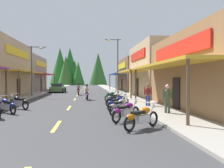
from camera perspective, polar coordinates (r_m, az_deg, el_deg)
ground at (r=34.92m, az=-8.19°, el=-2.20°), size 9.06×95.62×0.10m
sidewalk_left at (r=35.61m, az=-17.50°, el=-2.00°), size 2.46×95.62×0.12m
sidewalk_right at (r=35.16m, az=1.24°, el=-1.98°), size 2.46×95.62×0.12m
centerline_dashes at (r=40.29m, az=-7.89°, el=-1.67°), size 0.16×73.77×0.01m
storefront_left_far at (r=42.65m, az=-22.50°, el=2.44°), size 9.41×11.23×6.01m
storefront_right_nearest at (r=16.36m, az=25.84°, el=2.84°), size 7.84×11.80×4.99m
storefront_right_middle at (r=27.23m, az=14.08°, el=3.34°), size 9.24×10.28×6.08m
storefront_right_far at (r=39.02m, az=8.51°, el=2.22°), size 10.09×11.37×5.43m
streetlamp_left at (r=26.54m, az=-19.05°, el=4.89°), size 1.98×0.30×5.70m
streetlamp_right at (r=27.69m, az=0.93°, el=6.23°), size 1.98×0.30×6.95m
motorcycle_parked_right_0 at (r=9.22m, az=7.48°, el=-8.23°), size 1.75×1.39×1.04m
motorcycle_parked_right_1 at (r=10.85m, az=3.56°, el=-6.79°), size 1.62×1.55×1.04m
motorcycle_parked_right_2 at (r=12.87m, az=1.94°, el=-5.54°), size 1.42×1.73×1.04m
motorcycle_parked_right_3 at (r=14.59m, az=1.32°, el=-4.75°), size 1.51×1.66×1.04m
motorcycle_parked_right_4 at (r=16.53m, az=1.32°, el=-4.05°), size 1.89×1.18×1.04m
motorcycle_parked_right_5 at (r=18.45m, az=0.82°, el=-3.51°), size 1.66×1.51×1.04m
motorcycle_parked_right_6 at (r=20.42m, az=-0.23°, el=-3.06°), size 1.38×1.76×1.04m
motorcycle_parked_left_3 at (r=14.59m, az=-25.10°, el=-4.86°), size 1.58×1.58×1.04m
motorcycle_parked_left_4 at (r=16.34m, az=-22.52°, el=-4.20°), size 1.71×1.45×1.04m
rider_cruising_lead at (r=22.00m, az=-6.42°, el=-2.32°), size 0.61×2.14×1.57m
rider_cruising_trailing at (r=28.83m, az=-8.48°, el=-1.50°), size 0.60×2.14×1.57m
pedestrian_by_shop at (r=16.22m, az=9.07°, el=-2.44°), size 0.57×0.30×1.68m
pedestrian_browsing at (r=12.95m, az=13.84°, el=-3.28°), size 0.57×0.30×1.71m
parked_car_curbside at (r=35.56m, az=-13.54°, el=-0.97°), size 2.14×4.34×1.40m
treeline_backdrop at (r=84.49m, az=-10.09°, el=3.92°), size 21.27×12.25×13.96m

